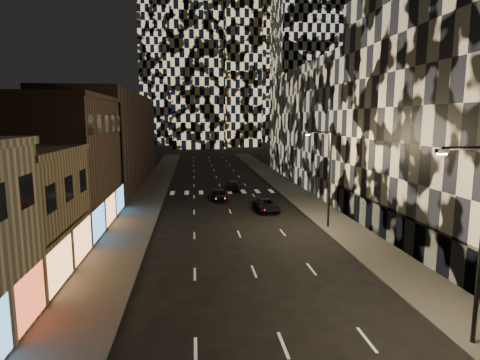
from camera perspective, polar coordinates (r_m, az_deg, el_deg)
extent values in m
cube|color=#47443F|center=(56.90, -12.63, -1.81)|extent=(4.00, 120.00, 0.15)
cube|color=#47443F|center=(58.27, 7.33, -1.42)|extent=(4.00, 120.00, 0.15)
cube|color=#4C4C47|center=(56.72, -10.52, -1.78)|extent=(0.20, 120.00, 0.15)
cube|color=#4C4C47|center=(57.80, 5.31, -1.47)|extent=(0.20, 120.00, 0.15)
cube|color=#493429|center=(41.50, -24.94, 2.00)|extent=(10.00, 15.00, 12.00)
cube|color=#493429|center=(67.02, -17.93, 5.51)|extent=(10.00, 40.00, 14.00)
cube|color=#383838|center=(35.35, 21.10, -6.24)|extent=(0.60, 25.00, 3.00)
cube|color=#232326|center=(67.08, 14.42, 7.37)|extent=(16.00, 40.00, 18.00)
cube|color=black|center=(151.25, 9.36, 23.85)|extent=(20.00, 20.00, 100.00)
cube|color=black|center=(150.35, -6.16, 23.02)|extent=(18.00, 18.00, 95.00)
cylinder|color=black|center=(19.42, 29.55, 3.99)|extent=(2.20, 0.14, 0.14)
cube|color=black|center=(18.80, 26.80, 3.70)|extent=(0.50, 0.25, 0.18)
cube|color=#FFEAB2|center=(18.81, 26.78, 3.33)|extent=(0.35, 0.18, 0.06)
cylinder|color=black|center=(38.21, 12.62, 0.05)|extent=(0.20, 0.20, 9.00)
cylinder|color=black|center=(37.46, 11.24, 6.69)|extent=(2.20, 0.14, 0.14)
cube|color=black|center=(37.14, 9.61, 6.54)|extent=(0.50, 0.25, 0.18)
cube|color=#FFEAB2|center=(37.15, 9.60, 6.35)|extent=(0.35, 0.18, 0.06)
imported|color=black|center=(50.88, -2.96, -2.09)|extent=(2.02, 4.39, 1.46)
imported|color=black|center=(58.05, -0.99, -0.77)|extent=(2.13, 4.83, 1.38)
imported|color=black|center=(44.91, 3.73, -3.62)|extent=(2.66, 5.06, 1.36)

